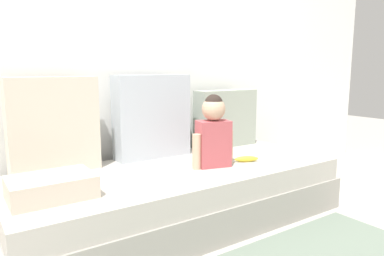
{
  "coord_description": "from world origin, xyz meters",
  "views": [
    {
      "loc": [
        -1.19,
        -1.91,
        1.0
      ],
      "look_at": [
        0.11,
        0.0,
        0.62
      ],
      "focal_mm": 33.58,
      "sensor_mm": 36.0,
      "label": 1
    }
  ],
  "objects_px": {
    "throw_pillow_left": "(54,125)",
    "throw_pillow_right": "(225,118)",
    "couch": "(179,195)",
    "throw_pillow_center": "(152,116)",
    "banana": "(246,159)",
    "folded_blanket": "(51,187)",
    "toddler": "(213,132)"
  },
  "relations": [
    {
      "from": "throw_pillow_left",
      "to": "throw_pillow_right",
      "type": "height_order",
      "value": "throw_pillow_left"
    },
    {
      "from": "couch",
      "to": "throw_pillow_center",
      "type": "bearing_deg",
      "value": 90.0
    },
    {
      "from": "banana",
      "to": "folded_blanket",
      "type": "xyz_separation_m",
      "value": [
        -1.28,
        0.02,
        0.04
      ]
    },
    {
      "from": "throw_pillow_center",
      "to": "throw_pillow_right",
      "type": "distance_m",
      "value": 0.68
    },
    {
      "from": "couch",
      "to": "toddler",
      "type": "xyz_separation_m",
      "value": [
        0.21,
        -0.09,
        0.42
      ]
    },
    {
      "from": "banana",
      "to": "folded_blanket",
      "type": "distance_m",
      "value": 1.28
    },
    {
      "from": "couch",
      "to": "folded_blanket",
      "type": "distance_m",
      "value": 0.85
    },
    {
      "from": "throw_pillow_left",
      "to": "banana",
      "type": "bearing_deg",
      "value": -23.21
    },
    {
      "from": "banana",
      "to": "folded_blanket",
      "type": "relative_size",
      "value": 0.42
    },
    {
      "from": "toddler",
      "to": "folded_blanket",
      "type": "relative_size",
      "value": 1.18
    },
    {
      "from": "throw_pillow_center",
      "to": "banana",
      "type": "distance_m",
      "value": 0.73
    },
    {
      "from": "throw_pillow_center",
      "to": "banana",
      "type": "bearing_deg",
      "value": -46.5
    },
    {
      "from": "toddler",
      "to": "banana",
      "type": "xyz_separation_m",
      "value": [
        0.25,
        -0.05,
        -0.21
      ]
    },
    {
      "from": "couch",
      "to": "banana",
      "type": "height_order",
      "value": "banana"
    },
    {
      "from": "throw_pillow_left",
      "to": "couch",
      "type": "bearing_deg",
      "value": -27.49
    },
    {
      "from": "toddler",
      "to": "folded_blanket",
      "type": "xyz_separation_m",
      "value": [
        -1.02,
        -0.02,
        -0.17
      ]
    },
    {
      "from": "banana",
      "to": "folded_blanket",
      "type": "bearing_deg",
      "value": 178.92
    },
    {
      "from": "couch",
      "to": "throw_pillow_right",
      "type": "relative_size",
      "value": 4.04
    },
    {
      "from": "throw_pillow_right",
      "to": "banana",
      "type": "relative_size",
      "value": 3.18
    },
    {
      "from": "banana",
      "to": "toddler",
      "type": "bearing_deg",
      "value": 169.87
    },
    {
      "from": "throw_pillow_center",
      "to": "folded_blanket",
      "type": "xyz_separation_m",
      "value": [
        -0.81,
        -0.47,
        -0.24
      ]
    },
    {
      "from": "couch",
      "to": "toddler",
      "type": "height_order",
      "value": "toddler"
    },
    {
      "from": "throw_pillow_left",
      "to": "folded_blanket",
      "type": "xyz_separation_m",
      "value": [
        -0.13,
        -0.47,
        -0.24
      ]
    },
    {
      "from": "couch",
      "to": "throw_pillow_right",
      "type": "bearing_deg",
      "value": 27.49
    },
    {
      "from": "throw_pillow_right",
      "to": "folded_blanket",
      "type": "xyz_separation_m",
      "value": [
        -1.49,
        -0.47,
        -0.18
      ]
    },
    {
      "from": "throw_pillow_left",
      "to": "toddler",
      "type": "height_order",
      "value": "throw_pillow_left"
    },
    {
      "from": "throw_pillow_center",
      "to": "couch",
      "type": "bearing_deg",
      "value": -90.0
    },
    {
      "from": "throw_pillow_right",
      "to": "banana",
      "type": "xyz_separation_m",
      "value": [
        -0.21,
        -0.49,
        -0.21
      ]
    },
    {
      "from": "throw_pillow_left",
      "to": "throw_pillow_center",
      "type": "distance_m",
      "value": 0.68
    },
    {
      "from": "throw_pillow_right",
      "to": "banana",
      "type": "distance_m",
      "value": 0.57
    },
    {
      "from": "throw_pillow_left",
      "to": "throw_pillow_center",
      "type": "height_order",
      "value": "throw_pillow_center"
    },
    {
      "from": "couch",
      "to": "banana",
      "type": "distance_m",
      "value": 0.53
    }
  ]
}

